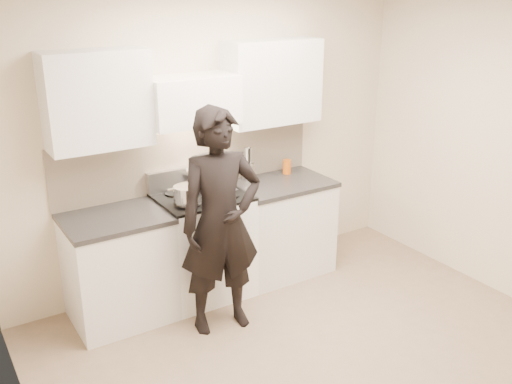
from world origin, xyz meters
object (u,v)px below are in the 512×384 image
Objects in this scene: utensil_crock at (248,170)px; person at (221,222)px; stove at (203,245)px; wok at (209,175)px; counter_right at (280,226)px.

person reaches higher than utensil_crock.
stove is 1.89× the size of wok.
person is (-0.25, -0.66, -0.16)m from wok.
stove is at bearing -180.00° from counter_right.
stove is 0.84m from utensil_crock.
wok reaches higher than utensil_crock.
stove is 3.14× the size of utensil_crock.
wok is 0.28× the size of person.
stove is 1.04× the size of counter_right.
wok is 1.66× the size of utensil_crock.
person is (-0.11, -0.55, 0.44)m from stove.
counter_right is 1.81× the size of wok.
counter_right is 3.02× the size of utensil_crock.
utensil_crock is at bearing 20.17° from stove.
utensil_crock reaches higher than stove.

